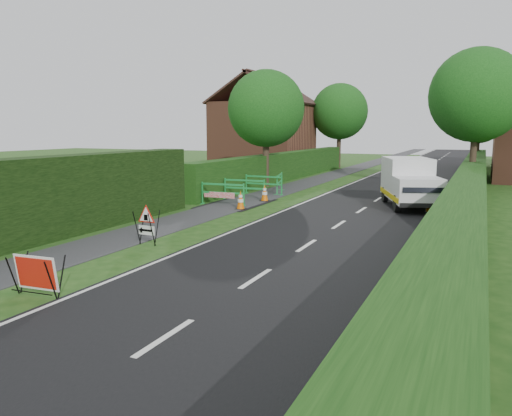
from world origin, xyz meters
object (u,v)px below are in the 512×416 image
(red_rect_sign, at_px, (36,274))
(works_van, at_px, (410,181))
(triangle_sign, at_px, (145,222))
(hatchback_car, at_px, (402,170))

(red_rect_sign, distance_m, works_van, 16.08)
(triangle_sign, xyz_separation_m, works_van, (5.87, 10.66, 0.41))
(works_van, relative_size, hatchback_car, 1.44)
(hatchback_car, bearing_deg, works_van, -65.60)
(triangle_sign, distance_m, works_van, 12.18)
(triangle_sign, bearing_deg, works_van, 63.12)
(red_rect_sign, xyz_separation_m, works_van, (5.09, 15.24, 0.62))
(triangle_sign, relative_size, hatchback_car, 0.29)
(works_van, distance_m, hatchback_car, 12.99)
(red_rect_sign, bearing_deg, works_van, 67.00)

